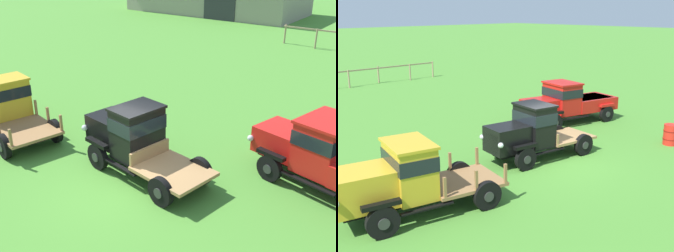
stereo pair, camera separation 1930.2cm
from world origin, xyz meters
The scene contains 4 objects.
ground_plane centered at (0.00, 0.00, 0.00)m, with size 240.00×240.00×0.00m, color #47842D.
vintage_truck_foreground_near centered at (-6.24, 0.23, 1.12)m, with size 5.16×2.88×2.13m.
vintage_truck_second_in_line centered at (-0.30, 0.85, 1.12)m, with size 4.85×2.43×2.18m.
vintage_truck_midrow_center centered at (5.15, 3.30, 1.07)m, with size 5.52×3.04×2.12m.
Camera 1 is at (7.51, -8.09, 6.73)m, focal length 45.00 mm.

